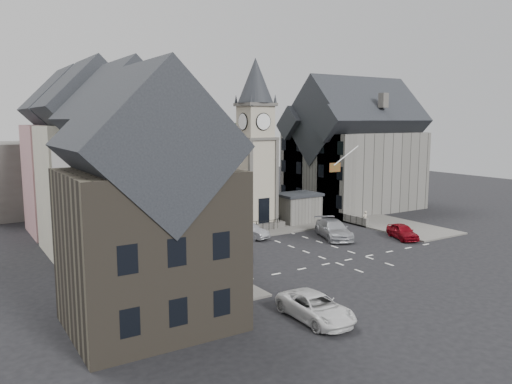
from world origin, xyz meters
TOP-DOWN VIEW (x-y plane):
  - ground at (0.00, 0.00)m, footprint 120.00×120.00m
  - pavement_west at (-12.50, 6.00)m, footprint 6.00×30.00m
  - pavement_east at (12.00, 8.00)m, footprint 6.00×26.00m
  - central_island at (1.50, 8.00)m, footprint 10.00×8.00m
  - road_markings at (0.00, -5.50)m, footprint 20.00×8.00m
  - clock_tower at (0.00, 7.99)m, footprint 4.86×4.86m
  - stone_shelter at (4.80, 7.50)m, footprint 4.30×3.30m
  - town_tree at (2.00, 13.00)m, footprint 7.20×7.20m
  - warning_sign_post at (-3.20, 5.43)m, footprint 0.70×0.19m
  - terrace_pink at (-15.50, 16.00)m, footprint 8.10×7.60m
  - terrace_cream at (-15.50, 8.00)m, footprint 8.10×7.60m
  - terrace_tudor at (-15.50, 0.00)m, footprint 8.10×7.60m
  - building_sw_stone at (-17.00, -9.00)m, footprint 8.60×7.60m
  - backdrop_west at (-12.00, 28.00)m, footprint 20.00×10.00m
  - east_building at (15.59, 11.00)m, footprint 14.40×11.40m
  - east_boundary_wall at (9.20, 10.00)m, footprint 0.40×16.00m
  - flagpole at (8.00, 4.00)m, footprint 3.68×0.10m
  - car_west_blue at (-8.20, -0.93)m, footprint 3.99×2.13m
  - car_west_silver at (-11.50, 1.06)m, footprint 4.83×3.75m
  - car_west_grey at (-11.50, 0.95)m, footprint 4.75×2.93m
  - car_island_silver at (-2.86, 4.50)m, footprint 2.46×4.09m
  - car_island_east at (3.52, 0.50)m, footprint 4.01×5.88m
  - car_east_red at (8.50, -3.00)m, footprint 2.87×4.19m
  - van_sw_white at (-9.50, -13.10)m, footprint 2.38×4.95m
  - pedestrian at (9.36, 2.54)m, footprint 0.60×0.42m

SIDE VIEW (x-z plane):
  - ground at x=0.00m, z-range 0.00..0.00m
  - road_markings at x=0.00m, z-range 0.00..0.01m
  - pavement_west at x=-12.50m, z-range 0.00..0.14m
  - pavement_east at x=12.00m, z-range 0.00..0.14m
  - central_island at x=1.50m, z-range 0.00..0.16m
  - east_boundary_wall at x=9.20m, z-range 0.00..0.90m
  - car_west_grey at x=-11.50m, z-range 0.00..1.23m
  - car_island_silver at x=-2.86m, z-range 0.00..1.27m
  - car_west_blue at x=-8.20m, z-range 0.00..1.29m
  - car_east_red at x=8.50m, z-range 0.00..1.33m
  - van_sw_white at x=-9.50m, z-range 0.00..1.36m
  - car_west_silver at x=-11.50m, z-range 0.00..1.53m
  - pedestrian at x=9.36m, z-range 0.00..1.57m
  - car_island_east at x=3.52m, z-range 0.00..1.58m
  - stone_shelter at x=4.80m, z-range 0.01..3.09m
  - warning_sign_post at x=-3.20m, z-range 0.60..3.45m
  - backdrop_west at x=-12.00m, z-range 0.00..8.00m
  - building_sw_stone at x=-17.00m, z-range 0.15..10.55m
  - terrace_tudor at x=-15.50m, z-range 0.19..12.19m
  - east_building at x=15.59m, z-range -0.04..12.56m
  - terrace_pink at x=-15.50m, z-range 0.18..12.98m
  - terrace_cream at x=-15.50m, z-range 0.18..12.98m
  - town_tree at x=2.00m, z-range 1.57..12.37m
  - flagpole at x=8.00m, z-range 5.63..8.37m
  - clock_tower at x=0.00m, z-range 0.00..16.25m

